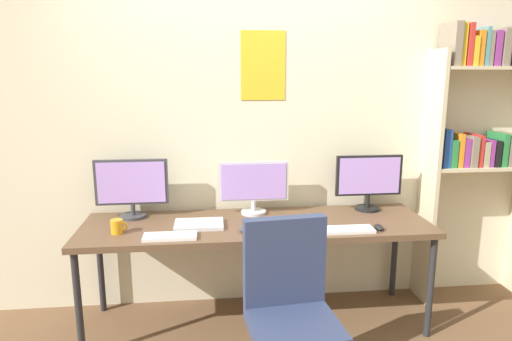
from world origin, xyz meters
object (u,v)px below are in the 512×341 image
at_px(desk, 257,230).
at_px(coffee_mug, 117,227).
at_px(keyboard_right, 348,230).
at_px(monitor_left, 132,186).
at_px(mouse_left_side, 244,229).
at_px(mouse_right_side, 379,227).
at_px(laptop_closed, 199,224).
at_px(monitor_center, 254,185).
at_px(keyboard_left, 170,236).
at_px(monitor_right, 369,179).
at_px(bookshelf, 479,131).
at_px(office_chair, 291,333).

relative_size(desk, coffee_mug, 22.02).
height_order(desk, keyboard_right, keyboard_right).
xyz_separation_m(monitor_left, mouse_left_side, (0.74, -0.37, -0.21)).
height_order(mouse_right_side, laptop_closed, mouse_right_side).
height_order(monitor_left, mouse_right_side, monitor_left).
height_order(monitor_center, keyboard_right, monitor_center).
relative_size(desk, keyboard_left, 7.19).
height_order(mouse_left_side, laptop_closed, mouse_left_side).
bearing_deg(monitor_right, coffee_mug, -169.43).
relative_size(bookshelf, office_chair, 2.10).
height_order(mouse_left_side, mouse_right_side, same).
distance_m(monitor_left, monitor_right, 1.69).
height_order(office_chair, laptop_closed, office_chair).
bearing_deg(bookshelf, office_chair, -147.14).
bearing_deg(keyboard_left, bookshelf, 11.62).
bearing_deg(monitor_left, desk, -14.07).
distance_m(bookshelf, office_chair, 2.10).
bearing_deg(mouse_left_side, monitor_center, 74.63).
bearing_deg(monitor_right, keyboard_right, -122.98).
xyz_separation_m(monitor_center, monitor_right, (0.85, -0.00, 0.02)).
bearing_deg(coffee_mug, keyboard_left, -19.38).
relative_size(office_chair, coffee_mug, 9.34).
bearing_deg(office_chair, desk, 96.35).
bearing_deg(desk, monitor_left, 165.93).
height_order(office_chair, monitor_right, monitor_right).
height_order(keyboard_left, coffee_mug, coffee_mug).
bearing_deg(bookshelf, monitor_right, -178.74).
distance_m(office_chair, monitor_right, 1.38).
relative_size(monitor_left, laptop_closed, 1.55).
distance_m(monitor_center, monitor_right, 0.85).
relative_size(mouse_left_side, mouse_right_side, 1.00).
bearing_deg(mouse_left_side, bookshelf, 12.33).
relative_size(keyboard_right, mouse_right_side, 3.43).
distance_m(mouse_left_side, mouse_right_side, 0.87).
relative_size(keyboard_right, coffee_mug, 3.10).
height_order(monitor_left, monitor_right, monitor_left).
relative_size(laptop_closed, coffee_mug, 3.02).
bearing_deg(keyboard_right, monitor_right, 57.02).
bearing_deg(mouse_right_side, coffee_mug, 176.17).
distance_m(desk, laptop_closed, 0.39).
bearing_deg(keyboard_right, coffee_mug, 175.38).
bearing_deg(coffee_mug, office_chair, -34.86).
bearing_deg(monitor_left, keyboard_right, -17.45).
xyz_separation_m(office_chair, monitor_right, (0.76, 1.01, 0.57)).
bearing_deg(bookshelf, mouse_left_side, -167.67).
relative_size(keyboard_left, laptop_closed, 1.01).
bearing_deg(monitor_center, keyboard_left, -141.70).
xyz_separation_m(keyboard_right, laptop_closed, (-0.95, 0.20, 0.00)).
xyz_separation_m(monitor_center, mouse_right_side, (0.77, -0.44, -0.19)).
bearing_deg(monitor_center, laptop_closed, -148.08).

